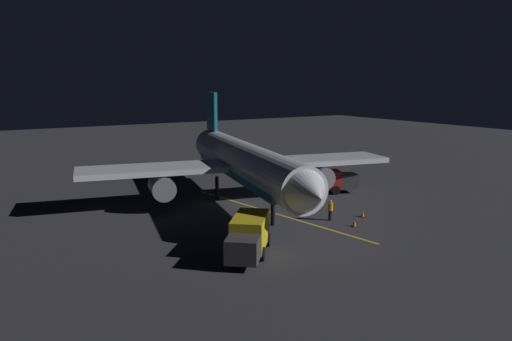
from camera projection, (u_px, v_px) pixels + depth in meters
name	position (u px, v px, depth m)	size (l,w,h in m)	color
ground_plane	(245.00, 205.00, 45.86)	(180.00, 180.00, 0.20)	#2F2F35
apron_guide_stripe	(272.00, 213.00, 42.71)	(0.24, 22.28, 0.01)	gold
airliner	(243.00, 162.00, 45.66)	(30.22, 32.79, 10.17)	silver
baggage_truck	(249.00, 236.00, 32.02)	(5.35, 5.83, 2.54)	gold
catering_truck	(325.00, 181.00, 50.18)	(6.32, 4.27, 2.33)	maroon
ground_crew_worker	(330.00, 210.00, 40.22)	(0.40, 0.40, 1.74)	black
traffic_cone_near_left	(363.00, 214.00, 41.40)	(0.50, 0.50, 0.55)	#EA590F
traffic_cone_near_right	(231.00, 234.00, 35.82)	(0.50, 0.50, 0.55)	#EA590F
traffic_cone_under_wing	(354.00, 223.00, 38.62)	(0.50, 0.50, 0.55)	#EA590F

